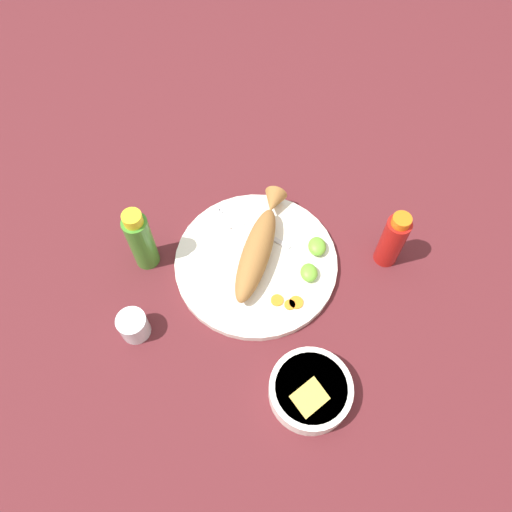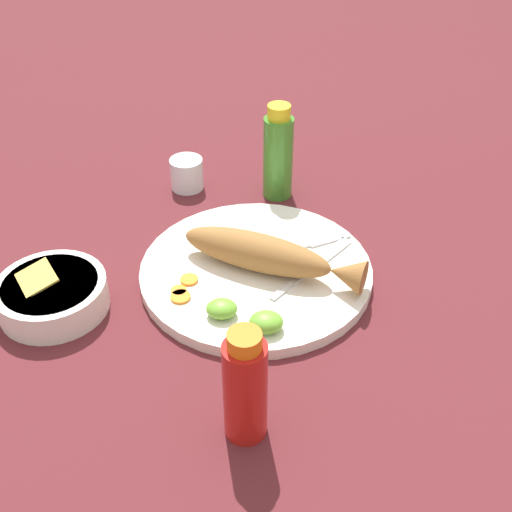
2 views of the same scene
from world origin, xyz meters
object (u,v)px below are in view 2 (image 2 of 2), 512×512
Objects in this scene: hot_sauce_bottle_red at (250,387)px; guacamole_bowl at (52,294)px; main_plate at (256,271)px; fried_fish at (269,255)px; fork_near at (304,246)px; hot_sauce_bottle_green at (278,154)px; fork_far at (317,264)px; salt_cup at (187,175)px.

hot_sauce_bottle_red is 1.00× the size of guacamole_bowl.
guacamole_bowl reaches higher than main_plate.
fried_fish is 1.81× the size of hot_sauce_bottle_red.
fork_near is (-0.07, -0.05, 0.01)m from main_plate.
hot_sauce_bottle_green is 1.11× the size of guacamole_bowl.
guacamole_bowl is (0.29, -0.20, -0.05)m from hot_sauce_bottle_red.
fork_near and fork_far have the same top height.
hot_sauce_bottle_green reaches higher than fork_far.
hot_sauce_bottle_green is 0.17m from salt_cup.
fried_fish is 1.81× the size of guacamole_bowl.
fork_near is 0.19m from hot_sauce_bottle_green.
hot_sauce_bottle_green reaches higher than salt_cup.
hot_sauce_bottle_red is (-0.00, 0.28, 0.06)m from main_plate.
hot_sauce_bottle_red is at bearing 90.98° from main_plate.
fried_fish reaches higher than salt_cup.
hot_sauce_bottle_green reaches higher than fork_near.
fried_fish is at bearing -157.78° from fork_near.
hot_sauce_bottle_green is at bearing 54.10° from fork_far.
fried_fish reaches higher than guacamole_bowl.
guacamole_bowl is at bearing 66.07° from salt_cup.
hot_sauce_bottle_red is at bearing -127.48° from fork_near.
fried_fish is at bearing 140.40° from fork_far.
guacamole_bowl is at bearing 45.41° from hot_sauce_bottle_green.
main_plate is 0.29m from guacamole_bowl.
fried_fish is 1.81× the size of fork_far.
fork_far is 2.60× the size of salt_cup.
guacamole_bowl is (0.37, 0.09, 0.01)m from fork_far.
hot_sauce_bottle_red is 0.51m from hot_sauce_bottle_green.
fork_far is at bearing -92.59° from fork_near.
salt_cup is 0.36m from guacamole_bowl.
hot_sauce_bottle_red reaches higher than fried_fish.
fried_fish reaches higher than fork_near.
hot_sauce_bottle_green is 0.44m from guacamole_bowl.
fork_far is (-0.09, -0.01, 0.01)m from main_plate.
fork_far is at bearing -174.78° from main_plate.
hot_sauce_bottle_green is at bearing -134.59° from guacamole_bowl.
guacamole_bowl is at bearing 174.70° from fork_near.
main_plate is 0.28m from salt_cup.
hot_sauce_bottle_green is (0.04, -0.18, 0.06)m from fork_near.
fork_near is 0.05m from fork_far.
main_plate is 5.86× the size of salt_cup.
fork_near is at bearing 62.01° from fork_far.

